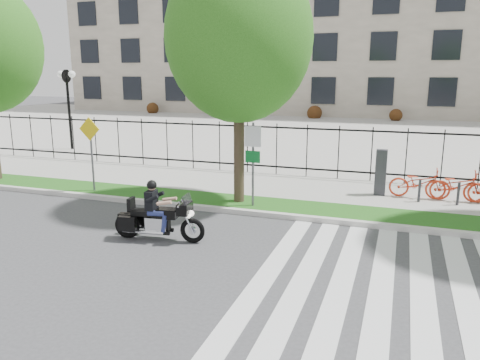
% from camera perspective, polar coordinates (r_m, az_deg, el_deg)
% --- Properties ---
extents(ground, '(120.00, 120.00, 0.00)m').
position_cam_1_polar(ground, '(10.37, -9.07, -10.27)').
color(ground, '#3C3C3F').
rests_on(ground, ground).
extents(curb, '(60.00, 0.20, 0.15)m').
position_cam_1_polar(curb, '(13.86, -1.05, -3.77)').
color(curb, beige).
rests_on(curb, ground).
extents(grass_verge, '(60.00, 1.50, 0.15)m').
position_cam_1_polar(grass_verge, '(14.63, 0.11, -2.87)').
color(grass_verge, '#1D4E13').
rests_on(grass_verge, ground).
extents(sidewalk, '(60.00, 3.50, 0.15)m').
position_cam_1_polar(sidewalk, '(16.94, 2.89, -0.69)').
color(sidewalk, '#99978F').
rests_on(sidewalk, ground).
extents(plaza, '(80.00, 34.00, 0.10)m').
position_cam_1_polar(plaza, '(33.91, 11.37, 5.87)').
color(plaza, '#99978F').
rests_on(plaza, ground).
extents(crosswalk_stripes, '(5.70, 8.00, 0.01)m').
position_cam_1_polar(crosswalk_stripes, '(9.28, 19.07, -13.70)').
color(crosswalk_stripes, silver).
rests_on(crosswalk_stripes, ground).
extents(iron_fence, '(30.00, 0.06, 2.00)m').
position_cam_1_polar(iron_fence, '(18.38, 4.47, 3.78)').
color(iron_fence, black).
rests_on(iron_fence, sidewalk).
extents(office_building, '(60.00, 21.90, 20.15)m').
position_cam_1_polar(office_building, '(53.79, 15.06, 18.80)').
color(office_building, gray).
rests_on(office_building, ground).
extents(lamp_post_left, '(1.06, 0.70, 4.25)m').
position_cam_1_polar(lamp_post_left, '(26.29, -20.29, 10.28)').
color(lamp_post_left, black).
rests_on(lamp_post_left, ground).
extents(street_tree_1, '(4.31, 4.31, 7.40)m').
position_cam_1_polar(street_tree_1, '(14.14, -0.13, 16.98)').
color(street_tree_1, '#3B2B20').
rests_on(street_tree_1, grass_verge).
extents(sign_pole_regulatory, '(0.50, 0.09, 2.50)m').
position_cam_1_polar(sign_pole_regulatory, '(13.77, 1.58, 3.23)').
color(sign_pole_regulatory, '#59595B').
rests_on(sign_pole_regulatory, grass_verge).
extents(sign_pole_warning, '(0.78, 0.09, 2.49)m').
position_cam_1_polar(sign_pole_warning, '(16.39, -17.73, 4.19)').
color(sign_pole_warning, '#59595B').
rests_on(sign_pole_warning, grass_verge).
extents(motorcycle_rider, '(2.36, 0.79, 1.83)m').
position_cam_1_polar(motorcycle_rider, '(11.72, -9.96, -4.39)').
color(motorcycle_rider, black).
rests_on(motorcycle_rider, ground).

